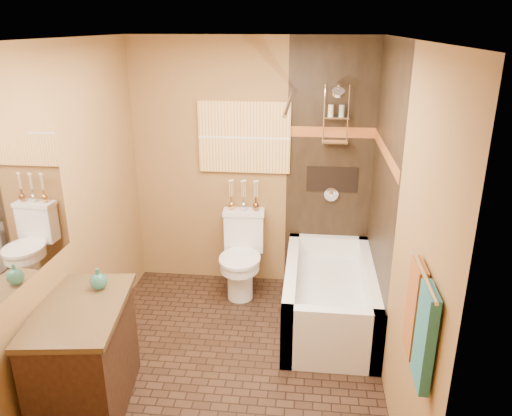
# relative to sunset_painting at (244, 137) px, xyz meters

# --- Properties ---
(floor) EXTENTS (3.00, 3.00, 0.00)m
(floor) POSITION_rel_sunset_painting_xyz_m (0.07, -1.48, -1.55)
(floor) COLOR black
(floor) RESTS_ON ground
(wall_left) EXTENTS (0.02, 3.00, 2.50)m
(wall_left) POSITION_rel_sunset_painting_xyz_m (-1.13, -1.48, -0.30)
(wall_left) COLOR olive
(wall_left) RESTS_ON floor
(wall_right) EXTENTS (0.02, 3.00, 2.50)m
(wall_right) POSITION_rel_sunset_painting_xyz_m (1.27, -1.48, -0.30)
(wall_right) COLOR olive
(wall_right) RESTS_ON floor
(wall_back) EXTENTS (2.40, 0.02, 2.50)m
(wall_back) POSITION_rel_sunset_painting_xyz_m (0.07, 0.02, -0.30)
(wall_back) COLOR olive
(wall_back) RESTS_ON floor
(wall_front) EXTENTS (2.40, 0.02, 2.50)m
(wall_front) POSITION_rel_sunset_painting_xyz_m (0.07, -2.98, -0.30)
(wall_front) COLOR olive
(wall_front) RESTS_ON floor
(ceiling) EXTENTS (3.00, 3.00, 0.00)m
(ceiling) POSITION_rel_sunset_painting_xyz_m (0.07, -1.48, 0.95)
(ceiling) COLOR silver
(ceiling) RESTS_ON wall_back
(alcove_tile_back) EXTENTS (0.85, 0.01, 2.50)m
(alcove_tile_back) POSITION_rel_sunset_painting_xyz_m (0.84, 0.01, -0.30)
(alcove_tile_back) COLOR black
(alcove_tile_back) RESTS_ON wall_back
(alcove_tile_right) EXTENTS (0.01, 1.50, 2.50)m
(alcove_tile_right) POSITION_rel_sunset_painting_xyz_m (1.26, -0.73, -0.30)
(alcove_tile_right) COLOR black
(alcove_tile_right) RESTS_ON wall_right
(mosaic_band_back) EXTENTS (0.85, 0.01, 0.10)m
(mosaic_band_back) POSITION_rel_sunset_painting_xyz_m (0.84, 0.00, 0.07)
(mosaic_band_back) COLOR #943C1B
(mosaic_band_back) RESTS_ON alcove_tile_back
(mosaic_band_right) EXTENTS (0.01, 1.50, 0.10)m
(mosaic_band_right) POSITION_rel_sunset_painting_xyz_m (1.25, -0.73, 0.07)
(mosaic_band_right) COLOR #943C1B
(mosaic_band_right) RESTS_ON alcove_tile_right
(alcove_niche) EXTENTS (0.50, 0.01, 0.25)m
(alcove_niche) POSITION_rel_sunset_painting_xyz_m (0.87, 0.01, -0.40)
(alcove_niche) COLOR black
(alcove_niche) RESTS_ON alcove_tile_back
(shower_fixtures) EXTENTS (0.24, 0.33, 1.16)m
(shower_fixtures) POSITION_rel_sunset_painting_xyz_m (0.87, -0.10, 0.12)
(shower_fixtures) COLOR silver
(shower_fixtures) RESTS_ON floor
(curtain_rod) EXTENTS (0.03, 1.55, 0.03)m
(curtain_rod) POSITION_rel_sunset_painting_xyz_m (0.47, -0.73, 0.47)
(curtain_rod) COLOR silver
(curtain_rod) RESTS_ON wall_back
(towel_bar) EXTENTS (0.02, 0.55, 0.02)m
(towel_bar) POSITION_rel_sunset_painting_xyz_m (1.22, -2.53, -0.10)
(towel_bar) COLOR silver
(towel_bar) RESTS_ON wall_right
(towel_teal) EXTENTS (0.05, 0.22, 0.52)m
(towel_teal) POSITION_rel_sunset_painting_xyz_m (1.23, -2.66, -0.37)
(towel_teal) COLOR #216871
(towel_teal) RESTS_ON towel_bar
(towel_rust) EXTENTS (0.05, 0.22, 0.52)m
(towel_rust) POSITION_rel_sunset_painting_xyz_m (1.23, -2.40, -0.37)
(towel_rust) COLOR brown
(towel_rust) RESTS_ON towel_bar
(sunset_painting) EXTENTS (0.90, 0.04, 0.70)m
(sunset_painting) POSITION_rel_sunset_painting_xyz_m (0.00, 0.00, 0.00)
(sunset_painting) COLOR gold
(sunset_painting) RESTS_ON wall_back
(vanity_mirror) EXTENTS (0.01, 1.00, 0.90)m
(vanity_mirror) POSITION_rel_sunset_painting_xyz_m (-1.12, -2.02, -0.05)
(vanity_mirror) COLOR white
(vanity_mirror) RESTS_ON wall_left
(bathtub) EXTENTS (0.80, 1.50, 0.55)m
(bathtub) POSITION_rel_sunset_painting_xyz_m (0.87, -0.73, -1.33)
(bathtub) COLOR white
(bathtub) RESTS_ON floor
(toilet) EXTENTS (0.43, 0.63, 0.82)m
(toilet) POSITION_rel_sunset_painting_xyz_m (0.00, -0.27, -1.13)
(toilet) COLOR white
(toilet) RESTS_ON floor
(vanity) EXTENTS (0.69, 1.00, 0.82)m
(vanity) POSITION_rel_sunset_painting_xyz_m (-0.86, -2.02, -1.14)
(vanity) COLOR black
(vanity) RESTS_ON floor
(teal_bottle) EXTENTS (0.13, 0.13, 0.19)m
(teal_bottle) POSITION_rel_sunset_painting_xyz_m (-0.81, -1.77, -0.65)
(teal_bottle) COLOR #236B5A
(teal_bottle) RESTS_ON vanity
(bud_vases) EXTENTS (0.31, 0.07, 0.31)m
(bud_vases) POSITION_rel_sunset_painting_xyz_m (0.00, -0.09, -0.56)
(bud_vases) COLOR gold
(bud_vases) RESTS_ON toilet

